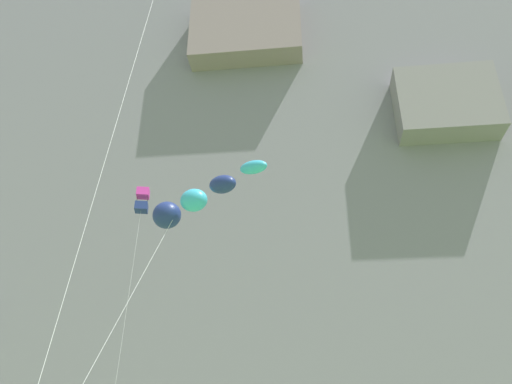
% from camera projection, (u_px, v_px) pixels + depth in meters
% --- Properties ---
extents(cliff_face, '(180.00, 23.55, 62.73)m').
position_uv_depth(cliff_face, '(258.00, 178.00, 57.26)').
color(cliff_face, gray).
rests_on(cliff_face, ground).
extents(kite_box_high_left, '(0.96, 2.73, 18.64)m').
position_uv_depth(kite_box_high_left, '(142.00, 201.00, 32.00)').
color(kite_box_high_left, '#CC3399').
rests_on(kite_box_high_left, ground).
extents(kite_windsock_low_center, '(5.07, 4.91, 10.44)m').
position_uv_depth(kite_windsock_low_center, '(191.00, 202.00, 14.07)').
color(kite_windsock_low_center, navy).
rests_on(kite_windsock_low_center, ground).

